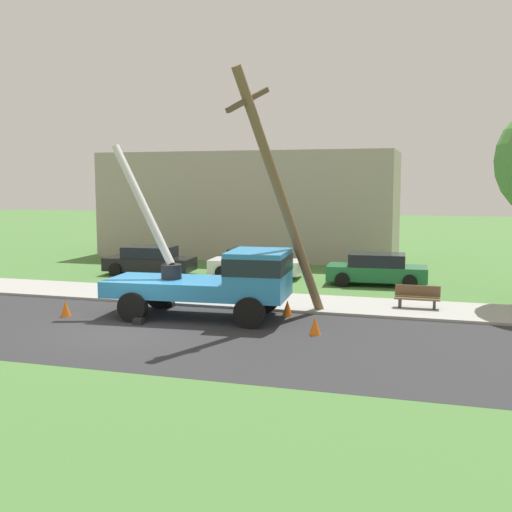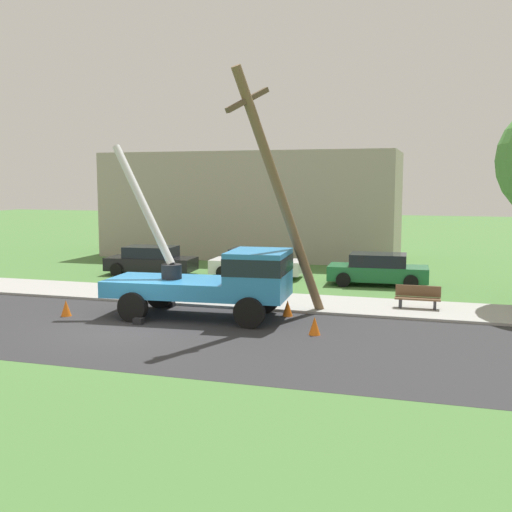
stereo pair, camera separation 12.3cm
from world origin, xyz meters
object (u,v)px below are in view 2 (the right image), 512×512
Objects in this scene: parked_sedan_black at (151,260)px; park_bench at (418,298)px; leaning_utility_pole at (280,195)px; utility_truck at (222,277)px; traffic_cone_behind at (66,308)px; parked_sedan_white at (257,263)px; traffic_cone_curbside at (288,308)px; traffic_cone_ahead at (315,326)px; parked_sedan_green at (378,269)px.

parked_sedan_black reaches higher than park_bench.
utility_truck is at bearing -169.10° from leaning_utility_pole.
parked_sedan_black is at bearing 99.30° from traffic_cone_behind.
traffic_cone_behind is 0.12× the size of parked_sedan_black.
leaning_utility_pole is 9.97m from parked_sedan_white.
parked_sedan_black is (-1.59, 9.70, 0.43)m from traffic_cone_behind.
traffic_cone_curbside is at bearing 16.98° from traffic_cone_behind.
traffic_cone_behind is at bearing 179.35° from traffic_cone_ahead.
parked_sedan_green is at bearing -5.27° from parked_sedan_white.
utility_truck is 3.42m from leaning_utility_pole.
leaning_utility_pole is at bearing 131.73° from traffic_cone_ahead.
traffic_cone_behind is 9.84m from parked_sedan_black.
traffic_cone_ahead is (1.56, -1.75, -3.93)m from leaning_utility_pole.
parked_sedan_black is at bearing 140.09° from traffic_cone_curbside.
traffic_cone_curbside is 0.12× the size of parked_sedan_black.
parked_sedan_black is 1.00× the size of parked_sedan_white.
leaning_utility_pole is at bearing -106.55° from parked_sedan_green.
parked_sedan_black is 1.01× the size of parked_sedan_green.
parked_sedan_black is 2.83× the size of park_bench.
parked_sedan_white is 2.82× the size of park_bench.
parked_sedan_black is at bearing 137.53° from leaning_utility_pole.
traffic_cone_ahead is 0.35× the size of park_bench.
parked_sedan_black is 14.17m from park_bench.
parked_sedan_white is at bearing 174.73° from parked_sedan_green.
utility_truck reaches higher than parked_sedan_white.
park_bench is at bearing -36.60° from parked_sedan_white.
traffic_cone_ahead is at bearing -94.93° from parked_sedan_green.
parked_sedan_green is at bearing 45.49° from traffic_cone_behind.
traffic_cone_curbside is at bearing -66.13° from parked_sedan_white.
parked_sedan_green is 5.65m from park_bench.
traffic_cone_behind is 0.12× the size of parked_sedan_green.
utility_truck is at bearing 13.67° from traffic_cone_behind.
traffic_cone_ahead is 0.12× the size of parked_sedan_white.
park_bench is at bearing -21.52° from parked_sedan_black.
parked_sedan_green reaches higher than park_bench.
traffic_cone_curbside is 8.86m from parked_sedan_white.
utility_truck is 9.20m from parked_sedan_white.
utility_truck is 4.33× the size of park_bench.
leaning_utility_pole is 14.74× the size of traffic_cone_behind.
utility_truck reaches higher than traffic_cone_ahead.
traffic_cone_curbside is 0.12× the size of parked_sedan_white.
parked_sedan_black reaches higher than traffic_cone_behind.
parked_sedan_black is at bearing -173.30° from parked_sedan_white.
parked_sedan_black is at bearing -179.56° from parked_sedan_green.
traffic_cone_ahead is 1.00× the size of traffic_cone_curbside.
parked_sedan_green is at bearing 73.15° from traffic_cone_curbside.
traffic_cone_ahead is at bearing -43.42° from parked_sedan_black.
traffic_cone_behind is 11.00m from parked_sedan_white.
park_bench is at bearing 26.98° from utility_truck.
leaning_utility_pole is at bearing 10.90° from utility_truck.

